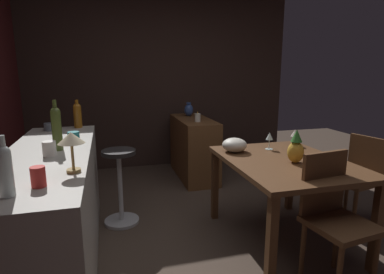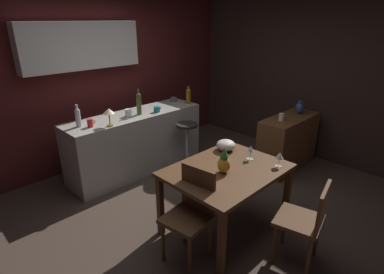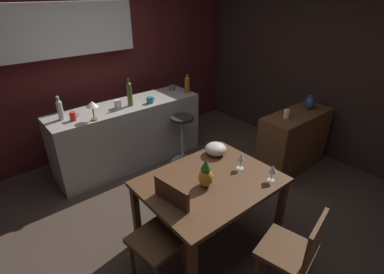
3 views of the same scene
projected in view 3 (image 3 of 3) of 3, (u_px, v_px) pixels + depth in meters
The scene contains 23 objects.
ground_plane at pixel (182, 212), 3.37m from camera, with size 9.00×9.00×0.00m, color #47382D.
wall_kitchen_back at pixel (87, 59), 4.11m from camera, with size 5.20×0.33×2.60m.
wall_side_right at pixel (300, 63), 4.43m from camera, with size 0.10×4.40×2.60m, color #33231E.
dining_table at pixel (210, 188), 2.71m from camera, with size 1.23×0.95×0.74m.
kitchen_counter at pixel (129, 134), 4.16m from camera, with size 2.10×0.60×0.90m, color #B2ADA3.
sideboard_cabinet at pixel (293, 140), 4.07m from camera, with size 1.10×0.44×0.82m, color brown.
chair_near_window at pixel (163, 231), 2.42m from camera, with size 0.45×0.45×0.93m.
chair_by_doorway at pixel (295, 252), 2.26m from camera, with size 0.48×0.48×0.86m.
bar_stool at pixel (182, 139), 4.15m from camera, with size 0.34×0.34×0.74m.
wine_glass_left at pixel (273, 169), 2.61m from camera, with size 0.08×0.08×0.16m.
wine_glass_right at pixel (241, 158), 2.79m from camera, with size 0.07×0.07×0.16m.
pineapple_centerpiece at pixel (206, 175), 2.55m from camera, with size 0.13×0.13×0.27m.
fruit_bowl at pixel (216, 149), 3.06m from camera, with size 0.23×0.23×0.13m, color beige.
wine_bottle_clear at pixel (60, 109), 3.44m from camera, with size 0.07×0.07×0.29m.
wine_bottle_amber at pixel (187, 84), 4.34m from camera, with size 0.08×0.08×0.28m.
wine_bottle_olive at pixel (129, 93), 3.84m from camera, with size 0.07×0.07×0.37m.
cup_white at pixel (118, 104), 3.83m from camera, with size 0.12×0.09×0.11m.
cup_slate at pixel (172, 88), 4.50m from camera, with size 0.13×0.09×0.08m.
cup_teal at pixel (150, 100), 3.99m from camera, with size 0.13×0.09×0.08m.
cup_red at pixel (73, 116), 3.46m from camera, with size 0.11×0.07×0.11m.
counter_lamp at pixel (92, 105), 3.41m from camera, with size 0.15×0.15×0.24m.
pillar_candle_tall at pixel (287, 114), 3.73m from camera, with size 0.07×0.07×0.13m.
vase_ceramic_blue at pixel (310, 103), 3.99m from camera, with size 0.13×0.13×0.20m.
Camera 3 is at (-1.56, -2.08, 2.31)m, focal length 27.21 mm.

